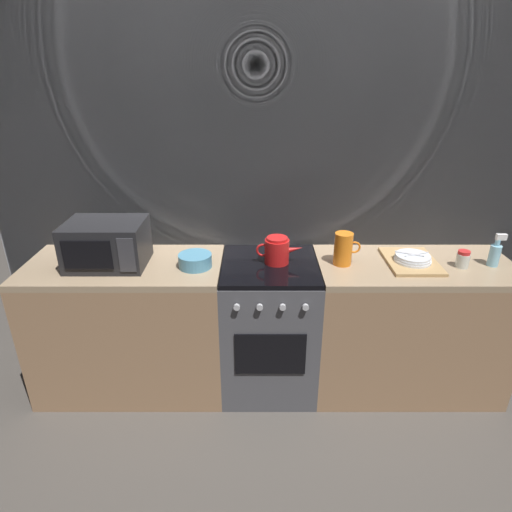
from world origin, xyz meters
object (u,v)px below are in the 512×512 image
(kettle, at_px, (276,250))
(spray_bottle, at_px, (494,253))
(mixing_bowl, at_px, (195,261))
(dish_pile, at_px, (411,260))
(microwave, at_px, (106,244))
(stove_unit, at_px, (268,326))
(pitcher, at_px, (343,249))
(spice_jar, at_px, (462,259))

(kettle, xyz_separation_m, spray_bottle, (1.30, -0.04, -0.00))
(mixing_bowl, xyz_separation_m, dish_pile, (1.32, 0.05, -0.02))
(microwave, height_order, kettle, microwave)
(stove_unit, relative_size, pitcher, 4.50)
(stove_unit, distance_m, dish_pile, 0.99)
(spray_bottle, bearing_deg, pitcher, 178.64)
(dish_pile, bearing_deg, spice_jar, -10.14)
(microwave, bearing_deg, pitcher, 0.15)
(pitcher, bearing_deg, kettle, 177.00)
(kettle, relative_size, spice_jar, 2.71)
(mixing_bowl, relative_size, spice_jar, 1.90)
(stove_unit, distance_m, kettle, 0.53)
(pitcher, bearing_deg, mixing_bowl, -177.54)
(stove_unit, relative_size, spice_jar, 8.57)
(microwave, height_order, spice_jar, microwave)
(kettle, height_order, spray_bottle, spray_bottle)
(kettle, distance_m, mixing_bowl, 0.50)
(dish_pile, height_order, spice_jar, spice_jar)
(spice_jar, bearing_deg, dish_pile, 169.86)
(spray_bottle, bearing_deg, stove_unit, 178.87)
(stove_unit, relative_size, mixing_bowl, 4.50)
(kettle, bearing_deg, dish_pile, -0.88)
(stove_unit, height_order, spice_jar, spice_jar)
(dish_pile, relative_size, spray_bottle, 1.97)
(kettle, bearing_deg, mixing_bowl, -173.14)
(dish_pile, bearing_deg, mixing_bowl, -177.97)
(dish_pile, xyz_separation_m, spice_jar, (0.28, -0.05, 0.03))
(kettle, height_order, pitcher, pitcher)
(kettle, bearing_deg, stove_unit, -159.98)
(kettle, distance_m, spray_bottle, 1.31)
(kettle, xyz_separation_m, dish_pile, (0.82, -0.01, -0.06))
(microwave, bearing_deg, stove_unit, 0.53)
(microwave, xyz_separation_m, spray_bottle, (2.33, -0.02, -0.06))
(stove_unit, xyz_separation_m, pitcher, (0.44, -0.01, 0.55))
(stove_unit, xyz_separation_m, kettle, (0.04, 0.02, 0.53))
(stove_unit, distance_m, spray_bottle, 1.45)
(microwave, relative_size, pitcher, 2.30)
(stove_unit, bearing_deg, mixing_bowl, -174.47)
(mixing_bowl, height_order, dish_pile, mixing_bowl)
(stove_unit, xyz_separation_m, microwave, (-0.98, -0.01, 0.59))
(pitcher, bearing_deg, spray_bottle, -1.36)
(spice_jar, xyz_separation_m, spray_bottle, (0.20, 0.02, 0.03))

